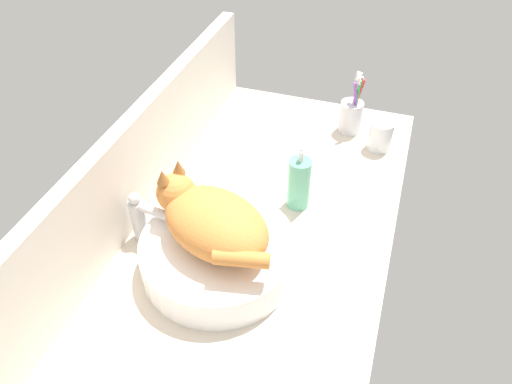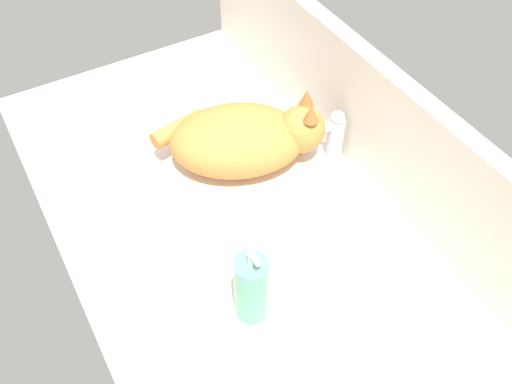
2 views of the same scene
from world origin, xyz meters
The scene contains 6 objects.
ground_plane centered at (0.00, 0.00, -2.00)cm, with size 129.49×63.30×4.00cm, color beige.
backsplash_panel centered at (0.00, 29.85, 12.87)cm, with size 129.49×3.60×25.74cm, color silver.
sink_basin centered at (-11.68, 4.40, 3.99)cm, with size 33.82×33.82×7.97cm, color white.
cat centered at (-11.21, 5.69, 13.73)cm, with size 25.45×30.15×14.00cm.
faucet centered at (-8.99, 23.92, 7.30)cm, with size 4.25×11.86×13.60cm.
soap_dispenser centered at (13.71, -7.05, 7.03)cm, with size 5.64×5.64×17.11cm.
Camera 2 is at (56.68, -30.87, 85.40)cm, focal length 40.00 mm.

